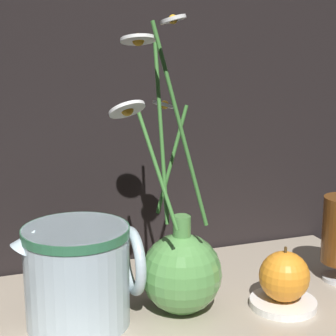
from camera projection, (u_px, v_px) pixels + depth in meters
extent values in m
plane|color=black|center=(165.00, 312.00, 0.79)|extent=(6.00, 6.00, 0.00)
cube|color=tan|center=(165.00, 308.00, 0.79)|extent=(0.73, 0.35, 0.01)
sphere|color=#59994C|center=(182.00, 273.00, 0.76)|extent=(0.11, 0.11, 0.11)
cylinder|color=#59994C|center=(182.00, 230.00, 0.75)|extent=(0.02, 0.02, 0.04)
cylinder|color=#3D7A33|center=(161.00, 132.00, 0.71)|extent=(0.01, 0.06, 0.23)
cylinder|color=white|center=(138.00, 40.00, 0.68)|extent=(0.05, 0.05, 0.01)
sphere|color=gold|center=(138.00, 40.00, 0.68)|extent=(0.02, 0.02, 0.02)
cylinder|color=#3D7A33|center=(178.00, 126.00, 0.68)|extent=(0.07, 0.04, 0.25)
cylinder|color=white|center=(173.00, 19.00, 0.62)|extent=(0.04, 0.04, 0.01)
sphere|color=gold|center=(173.00, 19.00, 0.62)|extent=(0.01, 0.01, 0.01)
cylinder|color=#3D7A33|center=(173.00, 160.00, 0.75)|extent=(0.05, 0.01, 0.14)
cylinder|color=white|center=(165.00, 105.00, 0.75)|extent=(0.04, 0.04, 0.01)
sphere|color=gold|center=(165.00, 105.00, 0.75)|extent=(0.01, 0.01, 0.01)
cylinder|color=#3D7A33|center=(156.00, 166.00, 0.70)|extent=(0.03, 0.09, 0.15)
cylinder|color=white|center=(127.00, 109.00, 0.66)|extent=(0.05, 0.05, 0.03)
sphere|color=gold|center=(127.00, 109.00, 0.66)|extent=(0.02, 0.02, 0.02)
cylinder|color=silver|center=(77.00, 276.00, 0.73)|extent=(0.14, 0.14, 0.13)
cylinder|color=#33724C|center=(76.00, 232.00, 0.71)|extent=(0.14, 0.14, 0.01)
torus|color=silver|center=(132.00, 261.00, 0.75)|extent=(0.01, 0.09, 0.09)
cone|color=silver|center=(30.00, 240.00, 0.69)|extent=(0.05, 0.04, 0.04)
cylinder|color=white|center=(283.00, 303.00, 0.78)|extent=(0.09, 0.09, 0.01)
sphere|color=orange|center=(284.00, 276.00, 0.77)|extent=(0.07, 0.07, 0.07)
cylinder|color=#4C3819|center=(286.00, 250.00, 0.77)|extent=(0.00, 0.00, 0.01)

